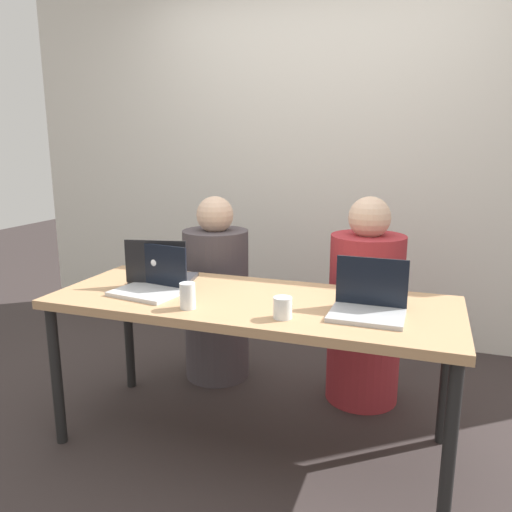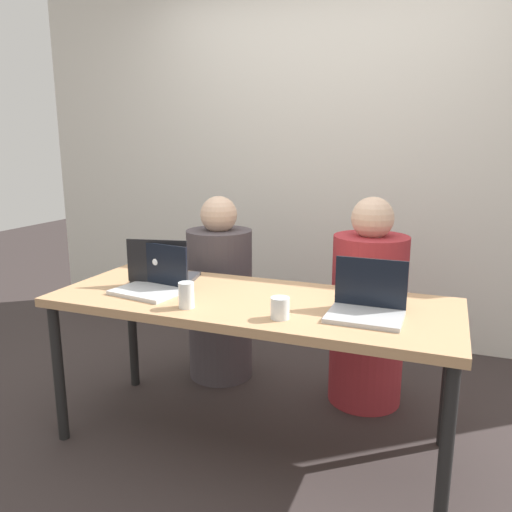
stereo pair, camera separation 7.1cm
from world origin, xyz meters
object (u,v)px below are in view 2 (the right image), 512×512
object	(u,v)px
laptop_front_right	(367,304)
water_glass_left	(186,297)
laptop_front_left	(152,282)
laptop_back_left	(163,272)
person_on_right	(368,314)
person_on_left	(220,298)
water_glass_right	(280,309)

from	to	relation	value
laptop_front_right	water_glass_left	xyz separation A→B (m)	(-0.73, -0.17, -0.00)
laptop_front_left	water_glass_left	size ratio (longest dim) A/B	3.01
laptop_back_left	person_on_right	bearing A→B (deg)	-163.87
person_on_right	water_glass_left	distance (m)	1.08
person_on_left	water_glass_right	bearing A→B (deg)	133.68
person_on_left	laptop_front_left	size ratio (longest dim) A/B	3.33
person_on_right	laptop_front_right	size ratio (longest dim) A/B	3.82
laptop_front_right	laptop_back_left	xyz separation A→B (m)	(-1.03, 0.15, 0.00)
water_glass_right	person_on_right	bearing A→B (deg)	74.08
person_on_right	laptop_front_left	xyz separation A→B (m)	(-0.91, -0.67, 0.26)
person_on_left	water_glass_left	distance (m)	0.90
person_on_left	laptop_front_right	xyz separation A→B (m)	(0.96, -0.65, 0.28)
person_on_right	laptop_back_left	distance (m)	1.11
person_on_left	person_on_right	size ratio (longest dim) A/B	0.97
water_glass_right	person_on_left	bearing A→B (deg)	128.51
person_on_left	person_on_right	world-z (taller)	person_on_right
water_glass_right	laptop_front_right	bearing A→B (deg)	26.20
person_on_right	laptop_front_right	world-z (taller)	person_on_right
laptop_front_left	water_glass_left	xyz separation A→B (m)	(0.27, -0.15, 0.00)
water_glass_right	laptop_front_left	bearing A→B (deg)	168.39
person_on_right	person_on_left	bearing A→B (deg)	-13.65
water_glass_right	water_glass_left	bearing A→B (deg)	-178.10
laptop_front_left	laptop_back_left	distance (m)	0.17
laptop_front_right	laptop_back_left	world-z (taller)	laptop_back_left
person_on_right	water_glass_left	world-z (taller)	person_on_right
person_on_right	laptop_back_left	world-z (taller)	person_on_right
laptop_front_left	laptop_front_right	xyz separation A→B (m)	(0.99, 0.02, 0.00)
laptop_front_left	water_glass_left	world-z (taller)	laptop_front_left
person_on_left	laptop_back_left	xyz separation A→B (m)	(-0.08, -0.50, 0.28)
laptop_front_left	water_glass_right	bearing A→B (deg)	-2.68
water_glass_left	person_on_left	bearing A→B (deg)	105.83
laptop_front_left	water_glass_right	world-z (taller)	laptop_front_left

